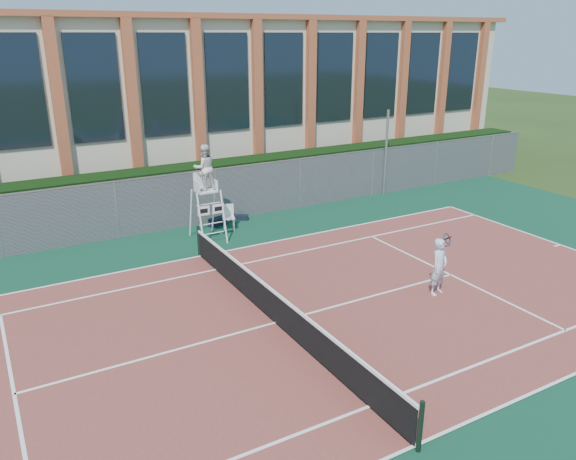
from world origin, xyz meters
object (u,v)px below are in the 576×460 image
umpire_chair (204,170)px  tennis_player (439,266)px  plastic_chair (228,215)px  steel_pole (386,153)px

umpire_chair → tennis_player: (4.15, -7.84, -1.76)m
tennis_player → plastic_chair: bearing=109.5°
umpire_chair → plastic_chair: (1.15, 0.65, -2.07)m
umpire_chair → plastic_chair: size_ratio=3.66×
plastic_chair → tennis_player: bearing=-70.5°
steel_pole → plastic_chair: steel_pole is taller
steel_pole → umpire_chair: size_ratio=1.11×
steel_pole → umpire_chair: 9.91m
plastic_chair → tennis_player: tennis_player is taller
steel_pole → tennis_player: size_ratio=2.32×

